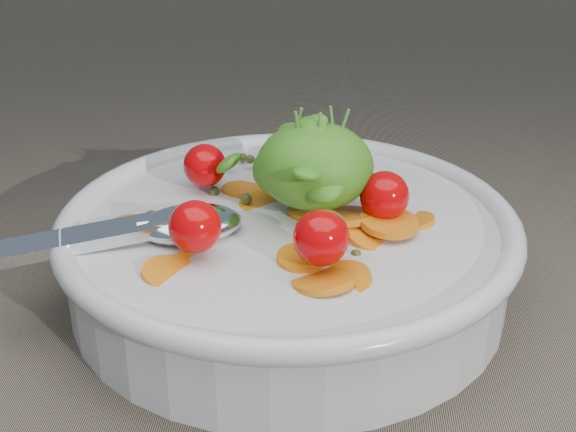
{
  "coord_description": "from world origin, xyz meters",
  "views": [
    {
      "loc": [
        0.04,
        -0.46,
        0.29
      ],
      "look_at": [
        0.01,
        0.01,
        0.06
      ],
      "focal_mm": 50.0,
      "sensor_mm": 36.0,
      "label": 1
    }
  ],
  "objects": [
    {
      "name": "napkin",
      "position": [
        -0.01,
        0.23,
        0.0
      ],
      "size": [
        0.15,
        0.14,
        0.01
      ],
      "primitive_type": "cube",
      "rotation": [
        0.0,
        0.0,
        -0.1
      ],
      "color": "white",
      "rests_on": "ground"
    },
    {
      "name": "ground",
      "position": [
        0.0,
        0.0,
        0.0
      ],
      "size": [
        6.0,
        6.0,
        0.0
      ],
      "primitive_type": "plane",
      "color": "#7B6C57",
      "rests_on": "ground"
    },
    {
      "name": "bowl",
      "position": [
        0.01,
        0.01,
        0.04
      ],
      "size": [
        0.33,
        0.3,
        0.13
      ],
      "color": "silver",
      "rests_on": "ground"
    }
  ]
}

